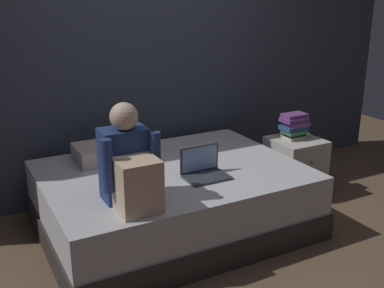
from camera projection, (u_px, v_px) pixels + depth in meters
The scene contains 8 objects.
ground_plane at pixel (213, 237), 3.58m from camera, with size 8.00×8.00×0.00m, color brown.
wall_back at pixel (147, 46), 4.17m from camera, with size 5.60×0.10×2.70m, color #383D4C.
bed at pixel (172, 199), 3.67m from camera, with size 2.00×1.50×0.50m.
nightstand at pixel (295, 166), 4.30m from camera, with size 0.44×0.46×0.53m.
person_sitting at pixel (129, 167), 2.93m from camera, with size 0.39×0.44×0.66m.
laptop at pixel (204, 170), 3.42m from camera, with size 0.32×0.23×0.22m.
pillow at pixel (110, 151), 3.79m from camera, with size 0.56×0.36×0.13m, color beige.
book_stack at pixel (294, 126), 4.21m from camera, with size 0.24×0.18×0.23m.
Camera 1 is at (-1.65, -2.72, 1.80)m, focal length 43.26 mm.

